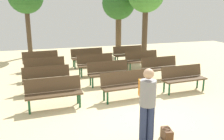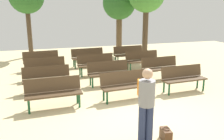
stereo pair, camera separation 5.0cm
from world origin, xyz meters
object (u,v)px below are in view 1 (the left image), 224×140
at_px(bench_r0_c0, 54,91).
at_px(bench_r3_c0, 41,59).
at_px(bench_r0_c1, 126,84).
at_px(bench_r1_c2, 160,66).
at_px(bench_r2_c0, 45,67).
at_px(bench_r1_c1, 109,71).
at_px(bench_r2_c1, 96,63).
at_px(bench_r1_c0, 47,77).
at_px(visitor_with_backpack, 147,101).
at_px(handbag, 167,134).
at_px(bench_r0_c2, 183,77).
at_px(bench_r3_c2, 129,53).
at_px(bench_r3_c1, 88,56).
at_px(tree_0, 119,4).
at_px(bench_r2_c2, 142,59).

height_order(bench_r0_c0, bench_r3_c0, same).
relative_size(bench_r0_c1, bench_r3_c0, 1.00).
xyz_separation_m(bench_r1_c2, bench_r3_c0, (-4.60, 2.86, 0.00)).
bearing_deg(bench_r2_c0, bench_r1_c1, -33.53).
distance_m(bench_r0_c1, bench_r2_c1, 3.10).
height_order(bench_r1_c0, visitor_with_backpack, visitor_with_backpack).
xyz_separation_m(bench_r0_c0, bench_r0_c1, (2.22, 0.05, 0.00)).
distance_m(bench_r1_c2, handbag, 4.82).
xyz_separation_m(bench_r0_c2, bench_r1_c0, (-4.53, 1.34, 0.00)).
bearing_deg(bench_r1_c0, bench_r2_c0, 88.16).
relative_size(bench_r0_c2, bench_r3_c2, 1.00).
bearing_deg(bench_r3_c0, handbag, -74.70).
height_order(bench_r1_c2, visitor_with_backpack, visitor_with_backpack).
bearing_deg(visitor_with_backpack, bench_r0_c0, -41.46).
xyz_separation_m(bench_r3_c1, handbag, (0.24, -7.26, -0.37)).
xyz_separation_m(bench_r3_c1, tree_0, (2.72, 3.27, 2.52)).
height_order(bench_r0_c2, bench_r2_c0, same).
xyz_separation_m(bench_r0_c1, bench_r2_c1, (-0.21, 3.09, 0.00)).
distance_m(bench_r0_c1, bench_r3_c1, 4.66).
bearing_deg(bench_r2_c0, bench_r3_c2, 20.64).
bearing_deg(bench_r2_c1, bench_r2_c0, 178.65).
xyz_separation_m(bench_r0_c2, bench_r1_c1, (-2.26, 1.47, 0.00)).
xyz_separation_m(bench_r0_c0, tree_0, (4.70, 7.98, 2.52)).
distance_m(bench_r0_c0, bench_r0_c2, 4.41).
relative_size(bench_r1_c1, bench_r2_c2, 1.00).
xyz_separation_m(bench_r1_c2, bench_r3_c2, (-0.18, 3.07, 0.00)).
height_order(bench_r1_c1, bench_r3_c0, same).
relative_size(bench_r0_c1, bench_r1_c0, 1.01).
bearing_deg(bench_r2_c0, tree_0, 43.99).
distance_m(tree_0, visitor_with_backpack, 11.04).
distance_m(bench_r1_c2, tree_0, 6.74).
bearing_deg(bench_r0_c0, bench_r3_c0, 91.26).
bearing_deg(bench_r0_c2, bench_r3_c0, 133.62).
relative_size(bench_r0_c2, visitor_with_backpack, 0.98).
bearing_deg(bench_r0_c1, bench_r3_c2, 63.79).
height_order(bench_r2_c1, bench_r3_c2, same).
height_order(bench_r2_c2, bench_r3_c0, same).
bearing_deg(bench_r0_c0, bench_r0_c2, 0.40).
bearing_deg(bench_r2_c1, visitor_with_backpack, -96.33).
height_order(bench_r0_c0, handbag, bench_r0_c0).
distance_m(bench_r2_c1, bench_r3_c0, 2.68).
distance_m(bench_r2_c2, tree_0, 5.36).
xyz_separation_m(bench_r3_c1, visitor_with_backpack, (-0.22, -7.16, 0.43)).
height_order(bench_r0_c2, tree_0, tree_0).
height_order(bench_r1_c0, bench_r1_c2, same).
distance_m(bench_r0_c0, bench_r1_c2, 4.69).
height_order(bench_r1_c0, tree_0, tree_0).
height_order(bench_r1_c1, bench_r2_c0, same).
bearing_deg(bench_r0_c1, bench_r3_c1, 89.12).
distance_m(bench_r0_c0, bench_r0_c1, 2.22).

